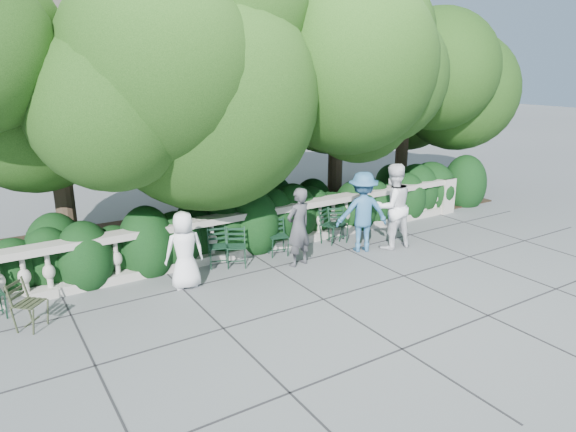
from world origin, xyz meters
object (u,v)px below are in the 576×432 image
chair_weathered (41,329)px  person_businessman (184,250)px  chair_f (339,244)px  person_woman_grey (298,227)px  chair_e (280,257)px  person_casual_man (392,206)px  chair_c (237,269)px  chair_d (336,244)px  person_older_blue (362,212)px  chair_b (220,269)px

chair_weathered → person_businessman: size_ratio=0.56×
chair_f → person_woman_grey: size_ratio=0.50×
chair_e → person_casual_man: (2.50, -0.82, 0.99)m
chair_c → person_casual_man: person_casual_man is taller
person_businessman → chair_c: bearing=-159.2°
chair_weathered → person_casual_man: bearing=-48.2°
chair_c → chair_d: bearing=28.9°
chair_weathered → person_woman_grey: 5.10m
chair_d → person_casual_man: size_ratio=0.43×
chair_c → person_older_blue: size_ratio=0.46×
chair_b → person_woman_grey: bearing=-6.9°
chair_e → person_woman_grey: person_woman_grey is taller
chair_f → person_businessman: 4.08m
chair_b → chair_c: same height
chair_d → chair_f: (0.08, -0.03, 0.00)m
chair_e → chair_c: bearing=-160.5°
chair_d → chair_weathered: same height
person_woman_grey → person_older_blue: (1.71, -0.02, 0.07)m
chair_c → chair_f: 2.78m
person_woman_grey → person_casual_man: person_casual_man is taller
chair_f → person_older_blue: 1.11m
chair_d → person_businessman: person_businessman is taller
chair_d → person_casual_man: person_casual_man is taller
chair_f → person_casual_man: (0.84, -0.83, 0.99)m
chair_weathered → person_casual_man: person_casual_man is taller
chair_weathered → chair_b: bearing=-34.8°
chair_weathered → person_older_blue: size_ratio=0.46×
chair_b → person_woman_grey: person_woman_grey is taller
chair_b → chair_f: bearing=15.8°
person_businessman → person_woman_grey: bearing=-177.0°
person_woman_grey → person_casual_man: size_ratio=0.85×
chair_c → chair_weathered: (-3.82, -0.57, 0.00)m
chair_e → person_businessman: person_businessman is taller
person_businessman → chair_b: bearing=-144.8°
chair_e → person_businessman: bearing=-156.3°
chair_weathered → person_woman_grey: bearing=-46.1°
chair_e → chair_f: size_ratio=1.00×
chair_d → chair_weathered: 6.55m
chair_b → chair_weathered: same height
chair_c → person_casual_man: 3.82m
chair_e → person_casual_man: bearing=-3.6°
chair_f → person_businessman: size_ratio=0.56×
chair_c → chair_weathered: size_ratio=1.00×
chair_weathered → person_woman_grey: (5.03, 0.09, 0.84)m
chair_e → person_businessman: (-2.33, -0.38, 0.75)m
chair_e → person_woman_grey: bearing=-65.9°
person_businessman → person_woman_grey: 2.44m
person_older_blue → chair_weathered: bearing=22.7°
chair_f → chair_weathered: size_ratio=1.00×
chair_d → person_woman_grey: bearing=-178.6°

